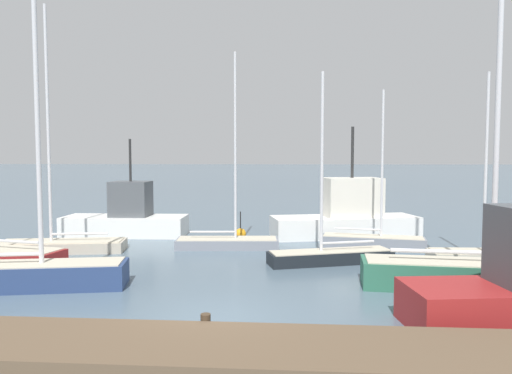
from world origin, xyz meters
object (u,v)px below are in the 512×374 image
Objects in this scene: sailboat_1 at (373,239)px; fishing_boat_1 at (347,216)px; sailboat_2 at (493,253)px; sailboat_6 at (330,254)px; channel_buoy_0 at (240,234)px; sailboat_4 at (474,268)px; sailboat_0 at (61,241)px; sailboat_3 at (228,240)px; sailboat_5 at (26,272)px; fishing_boat_0 at (127,218)px.

sailboat_1 is 3.45m from fishing_boat_1.
sailboat_2 is 7.08m from sailboat_6.
sailboat_4 is at bearing -45.07° from channel_buoy_0.
fishing_boat_1 is at bearing 111.05° from sailboat_4.
channel_buoy_0 is at bearing -164.07° from sailboat_0.
sailboat_4 is (-2.50, -4.39, 0.37)m from sailboat_2.
sailboat_4 is 9.62× the size of channel_buoy_0.
sailboat_0 is at bearing -172.69° from fishing_boat_1.
sailboat_1 is 7.26m from sailboat_3.
sailboat_2 is at bearing 6.42° from sailboat_5.
sailboat_2 is 5.06m from sailboat_4.
sailboat_0 is at bearing -154.68° from channel_buoy_0.
sailboat_4 is at bearing -6.68° from sailboat_5.
channel_buoy_0 is (0.38, 2.48, -0.10)m from sailboat_3.
sailboat_1 is (15.05, 2.12, -0.10)m from sailboat_0.
sailboat_3 is 0.92× the size of sailboat_5.
sailboat_0 is 0.78× the size of sailboat_4.
sailboat_1 is at bearing 21.49° from sailboat_5.
sailboat_3 is 1.37× the size of fishing_boat_0.
sailboat_6 is at bearing -50.57° from channel_buoy_0.
sailboat_2 is at bearing 168.55° from sailboat_0.
fishing_boat_0 is at bearing -18.58° from sailboat_2.
fishing_boat_0 is at bearing 169.55° from fishing_boat_1.
sailboat_3 is 6.23× the size of channel_buoy_0.
sailboat_1 is at bearing -12.02° from fishing_boat_0.
sailboat_5 is (-15.30, -1.00, -0.16)m from sailboat_4.
sailboat_3 is 0.65× the size of sailboat_4.
sailboat_5 is 6.80× the size of channel_buoy_0.
sailboat_0 is 1.21× the size of sailboat_3.
fishing_boat_0 is 12.66m from fishing_boat_1.
sailboat_0 is 15.17m from fishing_boat_1.
sailboat_3 reaches higher than sailboat_2.
sailboat_4 is 1.41× the size of sailboat_5.
sailboat_0 is 9.08m from channel_buoy_0.
sailboat_2 is at bearing 65.41° from sailboat_4.
sailboat_2 is at bearing -14.47° from sailboat_3.
fishing_boat_0 is 6.76m from channel_buoy_0.
sailboat_2 reaches higher than sailboat_6.
sailboat_5 is 16.83m from fishing_boat_1.
sailboat_6 is 6.97m from channel_buoy_0.
sailboat_0 is 7.95m from sailboat_3.
sailboat_5 is 1.22× the size of fishing_boat_1.
sailboat_6 is at bearing 146.69° from sailboat_4.
sailboat_6 is (-4.53, 3.60, -0.34)m from sailboat_4.
sailboat_1 is at bearing -140.81° from sailboat_6.
sailboat_1 is 4.35m from sailboat_6.
sailboat_5 is (1.86, -6.10, 0.08)m from sailboat_0.
sailboat_6 is at bearing -113.63° from sailboat_1.
sailboat_5 is (-17.80, -5.39, 0.21)m from sailboat_2.
fishing_boat_1 is at bearing -49.82° from sailboat_2.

